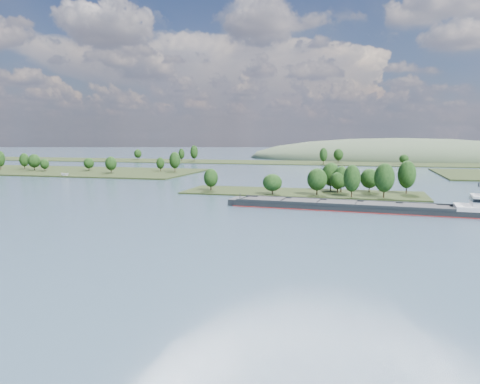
# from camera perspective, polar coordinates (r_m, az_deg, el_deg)

# --- Properties ---
(ground) EXTENTS (1800.00, 1800.00, 0.00)m
(ground) POSITION_cam_1_polar(r_m,az_deg,el_deg) (139.91, 4.37, -3.09)
(ground) COLOR #3B5266
(ground) RESTS_ON ground
(tree_island) EXTENTS (100.00, 30.00, 14.79)m
(tree_island) POSITION_cam_1_polar(r_m,az_deg,el_deg) (196.34, 10.10, 0.90)
(tree_island) COLOR black
(tree_island) RESTS_ON ground
(back_shoreline) EXTENTS (900.00, 60.00, 16.07)m
(back_shoreline) POSITION_cam_1_polar(r_m,az_deg,el_deg) (416.33, 12.76, 3.47)
(back_shoreline) COLOR black
(back_shoreline) RESTS_ON ground
(hill_west) EXTENTS (320.00, 160.00, 44.00)m
(hill_west) POSITION_cam_1_polar(r_m,az_deg,el_deg) (517.26, 18.80, 3.83)
(hill_west) COLOR #3B4B33
(hill_west) RESTS_ON ground
(cargo_barge) EXTENTS (92.41, 18.17, 12.42)m
(cargo_barge) POSITION_cam_1_polar(r_m,az_deg,el_deg) (157.39, 17.39, -1.69)
(cargo_barge) COLOR black
(cargo_barge) RESTS_ON ground
(motorboat) EXTENTS (6.83, 4.23, 2.47)m
(motorboat) POSITION_cam_1_polar(r_m,az_deg,el_deg) (295.54, -20.55, 1.98)
(motorboat) COLOR silver
(motorboat) RESTS_ON ground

